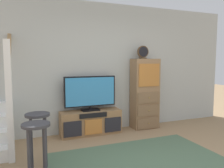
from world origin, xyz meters
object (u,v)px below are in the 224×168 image
object	(u,v)px
desk_clock	(143,52)
bar_stool_far	(38,128)
side_cabinet	(145,94)
television	(90,92)
bar_stool_near	(36,139)
media_console	(91,122)

from	to	relation	value
desk_clock	bar_stool_far	size ratio (longest dim) A/B	0.37
side_cabinet	desk_clock	size ratio (longest dim) A/B	5.47
desk_clock	bar_stool_far	distance (m)	2.74
bar_stool_far	desk_clock	bearing A→B (deg)	24.94
television	bar_stool_far	world-z (taller)	television
side_cabinet	bar_stool_near	size ratio (longest dim) A/B	2.07
media_console	side_cabinet	size ratio (longest dim) A/B	0.80
desk_clock	bar_stool_far	bearing A→B (deg)	-155.06
desk_clock	media_console	bearing A→B (deg)	179.76
television	side_cabinet	size ratio (longest dim) A/B	0.69
desk_clock	bar_stool_far	xyz separation A→B (m)	(-2.27, -1.06, -1.12)
side_cabinet	bar_stool_far	xyz separation A→B (m)	(-2.34, -1.07, -0.21)
desk_clock	bar_stool_near	distance (m)	2.99
media_console	bar_stool_near	xyz separation A→B (m)	(-1.13, -1.51, 0.30)
media_console	bar_stool_near	distance (m)	1.91
bar_stool_near	side_cabinet	bearing A→B (deg)	32.52
television	bar_stool_near	distance (m)	1.93
media_console	bar_stool_near	bearing A→B (deg)	-126.84
media_console	desk_clock	world-z (taller)	desk_clock
bar_stool_near	desk_clock	bearing A→B (deg)	33.04
desk_clock	bar_stool_near	world-z (taller)	desk_clock
television	side_cabinet	xyz separation A→B (m)	(1.25, -0.01, -0.09)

